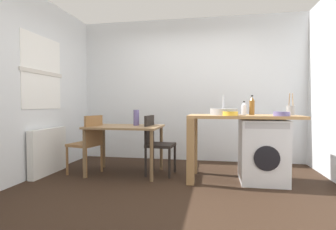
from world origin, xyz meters
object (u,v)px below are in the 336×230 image
dining_table (125,132)px  bottle_tall_green (244,109)px  bottle_squat_brown (252,106)px  vase (136,118)px  utensil_crock (291,110)px  washing_machine (263,151)px  chair_person_seat (88,141)px  colander (282,114)px  mixing_bowl (230,113)px  chair_opposite (156,141)px

dining_table → bottle_tall_green: 1.80m
dining_table → bottle_squat_brown: size_ratio=3.93×
bottle_squat_brown → vase: bottle_squat_brown is taller
bottle_tall_green → utensil_crock: (0.61, -0.04, -0.02)m
washing_machine → chair_person_seat: bearing=-179.0°
bottle_tall_green → colander: (0.43, -0.31, -0.06)m
mixing_bowl → colander: (0.63, -0.02, 0.00)m
chair_opposite → vase: vase is taller
washing_machine → mixing_bowl: (-0.45, -0.20, 0.52)m
dining_table → bottle_squat_brown: (1.87, 0.03, 0.40)m
chair_person_seat → utensil_crock: bearing=-75.0°
vase → washing_machine: bearing=-5.4°
bottle_tall_green → chair_person_seat: bearing=-176.6°
chair_person_seat → dining_table: bearing=-64.8°
utensil_crock → vase: 2.23m
washing_machine → utensil_crock: (0.37, 0.05, 0.56)m
chair_person_seat → mixing_bowl: size_ratio=4.54×
bottle_tall_green → mixing_bowl: size_ratio=0.98×
chair_person_seat → washing_machine: (2.55, 0.04, -0.08)m
utensil_crock → bottle_squat_brown: bearing=174.5°
washing_machine → bottle_tall_green: (-0.24, 0.09, 0.58)m
washing_machine → bottle_squat_brown: (-0.13, 0.10, 0.62)m
dining_table → chair_opposite: 0.50m
chair_opposite → vase: 0.48m
chair_opposite → colander: size_ratio=4.50×
mixing_bowl → vase: (-1.41, 0.37, -0.09)m
chair_opposite → bottle_squat_brown: bearing=92.6°
washing_machine → colander: (0.19, -0.22, 0.52)m
chair_person_seat → vase: bearing=-59.6°
utensil_crock → mixing_bowl: bearing=-162.9°
bottle_tall_green → utensil_crock: utensil_crock is taller
chair_opposite → colander: (1.72, -0.35, 0.44)m
dining_table → bottle_squat_brown: bearing=0.8°
dining_table → mixing_bowl: (1.56, -0.27, 0.31)m
chair_person_seat → chair_opposite: size_ratio=1.00×
chair_opposite → bottle_tall_green: 1.38m
chair_person_seat → bottle_squat_brown: bottle_squat_brown is taller
washing_machine → bottle_squat_brown: bottle_squat_brown is taller
dining_table → washing_machine: (2.01, -0.07, -0.21)m
chair_person_seat → washing_machine: size_ratio=1.05×
chair_person_seat → mixing_bowl: 2.16m
mixing_bowl → colander: same height
washing_machine → mixing_bowl: bearing=-156.1°
dining_table → chair_person_seat: size_ratio=1.22×
chair_person_seat → mixing_bowl: mixing_bowl is taller
chair_opposite → colander: colander is taller
colander → chair_opposite: bearing=168.6°
utensil_crock → colander: 0.33m
chair_opposite → vase: bearing=-94.1°
bottle_squat_brown → utensil_crock: size_ratio=0.93×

